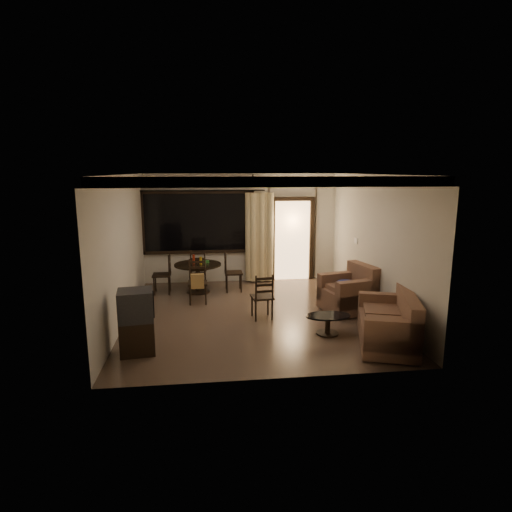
{
  "coord_description": "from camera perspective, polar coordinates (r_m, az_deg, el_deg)",
  "views": [
    {
      "loc": [
        -0.94,
        -8.23,
        2.88
      ],
      "look_at": [
        0.08,
        0.2,
        1.17
      ],
      "focal_mm": 30.0,
      "sensor_mm": 36.0,
      "label": 1
    }
  ],
  "objects": [
    {
      "name": "side_chair",
      "position": [
        8.46,
        0.82,
        -6.56
      ],
      "size": [
        0.45,
        0.45,
        0.92
      ],
      "rotation": [
        0.0,
        0.0,
        3.25
      ],
      "color": "black",
      "rests_on": "ground"
    },
    {
      "name": "dining_chair_east",
      "position": [
        10.36,
        -3.08,
        -3.15
      ],
      "size": [
        0.42,
        0.42,
        0.95
      ],
      "rotation": [
        0.0,
        0.0,
        1.58
      ],
      "color": "black",
      "rests_on": "ground"
    },
    {
      "name": "coffee_table",
      "position": [
        7.8,
        9.55,
        -8.59
      ],
      "size": [
        0.81,
        0.48,
        0.35
      ],
      "rotation": [
        0.0,
        0.0,
        -0.11
      ],
      "color": "black",
      "rests_on": "ground"
    },
    {
      "name": "dining_chair_west",
      "position": [
        10.39,
        -12.35,
        -3.38
      ],
      "size": [
        0.42,
        0.42,
        0.95
      ],
      "rotation": [
        0.0,
        0.0,
        -1.57
      ],
      "color": "black",
      "rests_on": "ground"
    },
    {
      "name": "armchair",
      "position": [
        9.09,
        12.46,
        -4.79
      ],
      "size": [
        1.13,
        1.13,
        0.95
      ],
      "rotation": [
        0.0,
        0.0,
        0.23
      ],
      "color": "#42241E",
      "rests_on": "ground"
    },
    {
      "name": "ground",
      "position": [
        8.77,
        -0.37,
        -7.79
      ],
      "size": [
        5.5,
        5.5,
        0.0
      ],
      "primitive_type": "plane",
      "color": "#7F6651",
      "rests_on": "ground"
    },
    {
      "name": "dining_table",
      "position": [
        10.28,
        -7.75,
        -1.83
      ],
      "size": [
        1.11,
        1.11,
        0.92
      ],
      "rotation": [
        0.0,
        0.0,
        0.0
      ],
      "color": "black",
      "rests_on": "ground"
    },
    {
      "name": "sofa",
      "position": [
        7.57,
        17.52,
        -8.72
      ],
      "size": [
        1.3,
        1.8,
        0.86
      ],
      "rotation": [
        0.0,
        0.0,
        -0.3
      ],
      "color": "#42241E",
      "rests_on": "ground"
    },
    {
      "name": "dining_chair_north",
      "position": [
        10.84,
        -7.71,
        -2.6
      ],
      "size": [
        0.42,
        0.42,
        0.95
      ],
      "rotation": [
        0.0,
        0.0,
        3.15
      ],
      "color": "black",
      "rests_on": "ground"
    },
    {
      "name": "tv_cabinet",
      "position": [
        7.11,
        -15.62,
        -8.42
      ],
      "size": [
        0.6,
        0.55,
        1.04
      ],
      "rotation": [
        0.0,
        0.0,
        0.13
      ],
      "color": "black",
      "rests_on": "ground"
    },
    {
      "name": "room_shell",
      "position": [
        10.17,
        1.81,
        5.45
      ],
      "size": [
        5.5,
        6.7,
        5.5
      ],
      "color": "beige",
      "rests_on": "ground"
    },
    {
      "name": "dining_chair_south",
      "position": [
        9.51,
        -7.76,
        -4.44
      ],
      "size": [
        0.42,
        0.48,
        0.95
      ],
      "rotation": [
        0.0,
        0.0,
        0.0
      ],
      "color": "black",
      "rests_on": "ground"
    }
  ]
}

